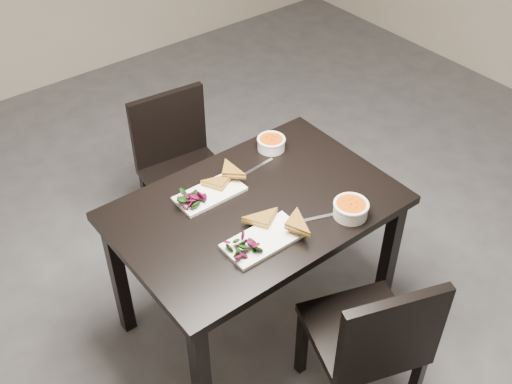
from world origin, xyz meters
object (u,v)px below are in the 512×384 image
table (256,221)px  chair_near (372,339)px  plate_near (264,240)px  soup_bowl_near (351,208)px  plate_far (210,194)px  chair_far (180,162)px  soup_bowl_far (271,143)px

table → chair_near: 0.70m
plate_near → soup_bowl_near: bearing=-14.7°
table → plate_near: 0.25m
plate_near → soup_bowl_near: 0.40m
soup_bowl_near → table: bearing=132.3°
plate_near → soup_bowl_near: (0.38, -0.10, 0.03)m
chair_near → plate_near: size_ratio=2.58×
table → plate_far: plate_far is taller
plate_near → soup_bowl_near: size_ratio=2.18×
soup_bowl_near → chair_far: bearing=100.3°
chair_far → soup_bowl_far: size_ratio=6.23×
plate_near → table: bearing=59.7°
chair_near → plate_far: chair_near is taller
soup_bowl_near → soup_bowl_far: 0.57m
table → chair_far: (0.08, 0.76, -0.17)m
chair_far → plate_near: size_ratio=2.58×
plate_near → plate_far: 0.37m
plate_near → soup_bowl_far: size_ratio=2.41×
table → soup_bowl_near: (0.27, -0.30, 0.14)m
table → soup_bowl_far: 0.43m
chair_far → soup_bowl_near: (0.19, -1.06, 0.30)m
soup_bowl_near → plate_far: soup_bowl_near is taller
table → soup_bowl_near: size_ratio=7.96×
plate_far → soup_bowl_far: size_ratio=2.22×
plate_near → plate_far: bearing=91.0°
table → chair_far: size_ratio=1.41×
plate_far → chair_far: bearing=71.4°
table → plate_near: (-0.11, -0.20, 0.11)m
soup_bowl_near → plate_far: (-0.39, 0.47, -0.03)m
chair_near → plate_far: 0.91m
soup_bowl_near → plate_near: bearing=165.3°
chair_far → plate_far: (-0.20, -0.59, 0.27)m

